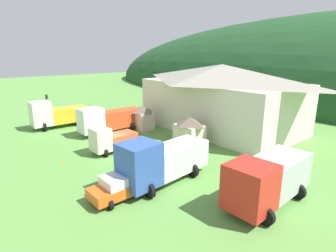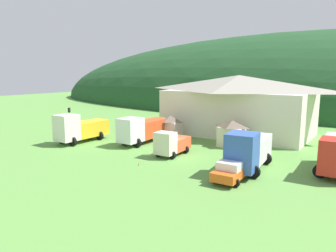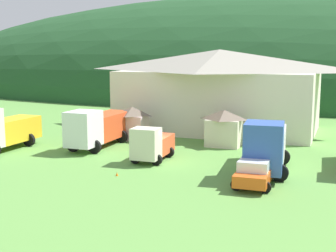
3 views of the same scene
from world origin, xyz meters
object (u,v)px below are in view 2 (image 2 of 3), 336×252
at_px(traffic_cone_mid_row, 188,148).
at_px(service_pickup_orange, 233,169).
at_px(traffic_light_west, 70,121).
at_px(traffic_cone_near_pickup, 139,165).
at_px(box_truck_blue, 248,150).
at_px(depot_building, 238,104).
at_px(play_shed_cream, 232,133).
at_px(heavy_rig_striped, 79,128).
at_px(light_truck_cream, 171,143).
at_px(play_shed_pink, 170,127).
at_px(heavy_rig_white, 143,129).

bearing_deg(traffic_cone_mid_row, service_pickup_orange, -40.11).
bearing_deg(service_pickup_orange, traffic_light_west, -95.84).
bearing_deg(traffic_cone_near_pickup, box_truck_blue, 26.37).
xyz_separation_m(box_truck_blue, traffic_light_west, (-22.19, -1.52, 0.79)).
distance_m(depot_building, service_pickup_orange, 20.33).
height_order(traffic_light_west, traffic_cone_near_pickup, traffic_light_west).
relative_size(play_shed_cream, box_truck_blue, 0.40).
xyz_separation_m(play_shed_cream, heavy_rig_striped, (-16.55, -8.37, 0.17)).
height_order(depot_building, play_shed_cream, depot_building).
relative_size(depot_building, light_truck_cream, 4.47).
bearing_deg(depot_building, light_truck_cream, -93.92).
bearing_deg(heavy_rig_striped, play_shed_cream, 117.00).
height_order(traffic_light_west, traffic_cone_mid_row, traffic_light_west).
relative_size(heavy_rig_striped, traffic_cone_near_pickup, 13.99).
bearing_deg(depot_building, service_pickup_orange, -68.71).
bearing_deg(play_shed_pink, heavy_rig_white, -107.47).
xyz_separation_m(depot_building, play_shed_pink, (-5.98, -8.07, -2.66)).
bearing_deg(heavy_rig_white, light_truck_cream, 63.11).
bearing_deg(light_truck_cream, play_shed_pink, -147.57).
bearing_deg(heavy_rig_striped, depot_building, 139.65).
height_order(depot_building, box_truck_blue, depot_building).
height_order(play_shed_pink, light_truck_cream, play_shed_pink).
height_order(heavy_rig_white, light_truck_cream, heavy_rig_white).
xyz_separation_m(heavy_rig_striped, service_pickup_orange, (21.25, -2.32, -0.95)).
bearing_deg(box_truck_blue, play_shed_pink, -124.66).
xyz_separation_m(service_pickup_orange, traffic_cone_near_pickup, (-8.79, -1.26, -0.83)).
relative_size(depot_building, traffic_cone_near_pickup, 40.59).
xyz_separation_m(heavy_rig_white, service_pickup_orange, (14.54, -6.50, -0.91)).
height_order(play_shed_pink, heavy_rig_striped, heavy_rig_striped).
bearing_deg(traffic_light_west, box_truck_blue, 3.91).
relative_size(heavy_rig_white, traffic_cone_mid_row, 13.27).
distance_m(service_pickup_orange, traffic_cone_mid_row, 11.29).
xyz_separation_m(depot_building, heavy_rig_white, (-7.27, -12.17, -2.49)).
height_order(play_shed_cream, heavy_rig_striped, heavy_rig_striped).
distance_m(depot_building, box_truck_blue, 17.35).
height_order(heavy_rig_striped, box_truck_blue, box_truck_blue).
bearing_deg(traffic_cone_near_pickup, heavy_rig_striped, 163.97).
height_order(depot_building, traffic_light_west, depot_building).
xyz_separation_m(play_shed_cream, traffic_light_west, (-17.41, -9.07, 1.03)).
relative_size(heavy_rig_striped, traffic_light_west, 1.64).
height_order(play_shed_pink, traffic_light_west, traffic_light_west).
relative_size(play_shed_pink, traffic_cone_mid_row, 4.99).
bearing_deg(service_pickup_orange, play_shed_cream, -157.89).
xyz_separation_m(play_shed_cream, service_pickup_orange, (4.70, -10.69, -0.78)).
bearing_deg(depot_building, traffic_cone_mid_row, -96.67).
xyz_separation_m(play_shed_pink, heavy_rig_striped, (-8.00, -8.28, 0.21)).
bearing_deg(traffic_light_west, service_pickup_orange, -4.20).
xyz_separation_m(play_shed_cream, heavy_rig_white, (-9.84, -4.19, 0.13)).
bearing_deg(traffic_light_west, traffic_cone_mid_row, 22.64).
distance_m(box_truck_blue, traffic_light_west, 22.26).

